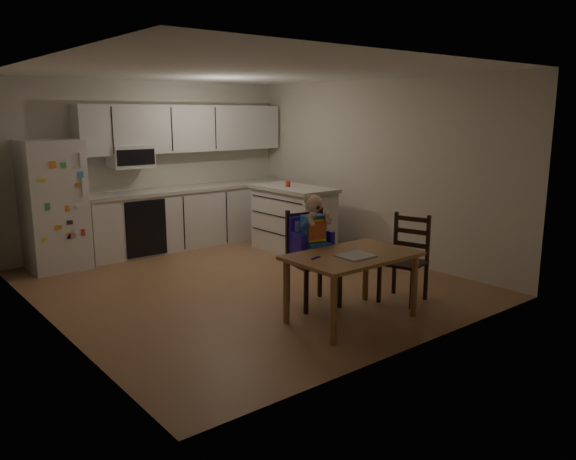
# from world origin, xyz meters

# --- Properties ---
(room) EXTENTS (4.52, 5.01, 2.51)m
(room) POSITION_xyz_m (0.00, 0.48, 1.25)
(room) COLOR #906240
(room) RESTS_ON ground
(refrigerator) EXTENTS (0.72, 0.70, 1.70)m
(refrigerator) POSITION_xyz_m (-1.55, 2.15, 0.85)
(refrigerator) COLOR silver
(refrigerator) RESTS_ON ground
(kitchen_run) EXTENTS (3.37, 0.62, 2.15)m
(kitchen_run) POSITION_xyz_m (0.50, 2.24, 0.88)
(kitchen_run) COLOR silver
(kitchen_run) RESTS_ON ground
(kitchen_island) EXTENTS (0.69, 1.32, 0.98)m
(kitchen_island) POSITION_xyz_m (1.47, 0.88, 0.49)
(kitchen_island) COLOR silver
(kitchen_island) RESTS_ON ground
(red_cup) EXTENTS (0.07, 0.07, 0.09)m
(red_cup) POSITION_xyz_m (1.39, 0.91, 1.02)
(red_cup) COLOR red
(red_cup) RESTS_ON kitchen_island
(dining_table) EXTENTS (1.27, 0.81, 0.68)m
(dining_table) POSITION_xyz_m (0.12, -1.67, 0.59)
(dining_table) COLOR olive
(dining_table) RESTS_ON ground
(napkin) EXTENTS (0.32, 0.28, 0.01)m
(napkin) POSITION_xyz_m (0.08, -1.76, 0.69)
(napkin) COLOR #A2A1A6
(napkin) RESTS_ON dining_table
(toddler_spoon) EXTENTS (0.12, 0.06, 0.02)m
(toddler_spoon) POSITION_xyz_m (-0.28, -1.58, 0.69)
(toddler_spoon) COLOR #2714B8
(toddler_spoon) RESTS_ON dining_table
(chair_booster) EXTENTS (0.53, 0.53, 1.20)m
(chair_booster) POSITION_xyz_m (0.13, -1.05, 0.72)
(chair_booster) COLOR black
(chair_booster) RESTS_ON ground
(chair_side) EXTENTS (0.52, 0.52, 0.95)m
(chair_side) POSITION_xyz_m (1.06, -1.59, 0.54)
(chair_side) COLOR black
(chair_side) RESTS_ON ground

